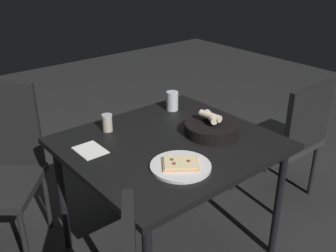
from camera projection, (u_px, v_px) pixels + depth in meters
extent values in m
plane|color=#252525|center=(169.00, 249.00, 2.23)|extent=(8.00, 8.00, 0.00)
cube|color=black|center=(169.00, 144.00, 1.94)|extent=(0.90, 0.99, 0.03)
cylinder|color=black|center=(62.00, 198.00, 2.11)|extent=(0.04, 0.04, 0.67)
cylinder|color=black|center=(181.00, 150.00, 2.61)|extent=(0.04, 0.04, 0.67)
cylinder|color=black|center=(278.00, 204.00, 2.06)|extent=(0.04, 0.04, 0.67)
cylinder|color=white|center=(181.00, 166.00, 1.70)|extent=(0.27, 0.27, 0.01)
cube|color=#E0A66F|center=(181.00, 164.00, 1.69)|extent=(0.19, 0.20, 0.01)
cube|color=beige|center=(181.00, 162.00, 1.69)|extent=(0.18, 0.18, 0.01)
sphere|color=brown|center=(189.00, 161.00, 1.69)|extent=(0.02, 0.02, 0.02)
sphere|color=brown|center=(174.00, 164.00, 1.67)|extent=(0.02, 0.02, 0.02)
sphere|color=brown|center=(172.00, 160.00, 1.70)|extent=(0.02, 0.02, 0.02)
cylinder|color=black|center=(211.00, 129.00, 2.00)|extent=(0.27, 0.27, 0.06)
cylinder|color=beige|center=(210.00, 116.00, 1.97)|extent=(0.13, 0.05, 0.04)
cylinder|color=beige|center=(211.00, 117.00, 1.98)|extent=(0.12, 0.09, 0.04)
cylinder|color=red|center=(217.00, 135.00, 1.94)|extent=(0.06, 0.06, 0.03)
cylinder|color=silver|center=(172.00, 101.00, 2.28)|extent=(0.07, 0.07, 0.11)
cylinder|color=#B57617|center=(172.00, 104.00, 2.29)|extent=(0.06, 0.06, 0.07)
cylinder|color=#BFB299|center=(107.00, 124.00, 2.02)|extent=(0.05, 0.05, 0.08)
cylinder|color=maroon|center=(108.00, 127.00, 2.03)|extent=(0.05, 0.05, 0.04)
cylinder|color=#B7B7BC|center=(107.00, 116.00, 2.00)|extent=(0.06, 0.06, 0.01)
cube|color=white|center=(90.00, 150.00, 1.84)|extent=(0.16, 0.12, 0.00)
cube|color=#272727|center=(277.00, 140.00, 2.58)|extent=(0.45, 0.45, 0.04)
cube|color=black|center=(308.00, 118.00, 2.34)|extent=(0.04, 0.42, 0.41)
cylinder|color=black|center=(268.00, 149.00, 2.91)|extent=(0.03, 0.03, 0.39)
cylinder|color=black|center=(234.00, 165.00, 2.70)|extent=(0.03, 0.03, 0.39)
cylinder|color=black|center=(313.00, 170.00, 2.64)|extent=(0.03, 0.03, 0.39)
cylinder|color=black|center=(279.00, 190.00, 2.43)|extent=(0.03, 0.03, 0.39)
cube|color=black|center=(1.00, 125.00, 2.13)|extent=(0.30, 0.34, 0.49)
cylinder|color=black|center=(25.00, 244.00, 1.98)|extent=(0.03, 0.03, 0.41)
cylinder|color=black|center=(47.00, 200.00, 2.32)|extent=(0.03, 0.03, 0.41)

